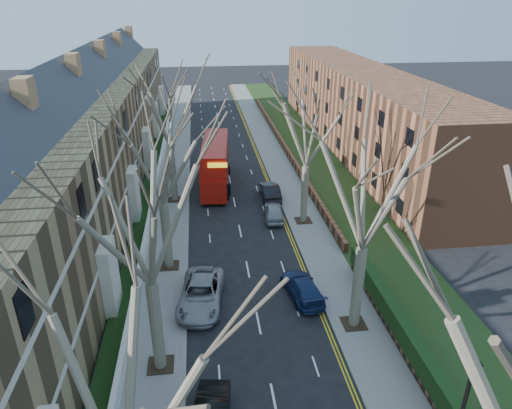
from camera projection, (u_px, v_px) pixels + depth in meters
name	position (u px, v px, depth m)	size (l,w,h in m)	color
pavement_left	(176.00, 163.00, 54.27)	(3.00, 102.00, 0.12)	slate
pavement_right	(275.00, 159.00, 55.64)	(3.00, 102.00, 0.12)	slate
terrace_left	(89.00, 140.00, 43.91)	(9.70, 78.00, 13.60)	brown
flats_right	(359.00, 109.00, 58.48)	(13.97, 54.00, 10.00)	brown
wall_hedge_right	(435.00, 384.00, 22.05)	(0.70, 24.00, 1.80)	#512E22
front_wall_left	(157.00, 184.00, 46.64)	(0.30, 78.00, 1.00)	white
grass_verge_right	(311.00, 157.00, 56.11)	(6.00, 102.00, 0.06)	#1E3312
tree_left_near	(107.00, 390.00, 11.85)	(9.80, 9.80, 13.73)	brown
tree_left_mid	(143.00, 207.00, 20.60)	(10.50, 10.50, 14.71)	brown
tree_left_far	(158.00, 147.00, 29.74)	(10.15, 10.15, 14.22)	brown
tree_left_dist	(167.00, 103.00, 40.42)	(10.50, 10.50, 14.71)	brown
tree_right_mid	(370.00, 179.00, 23.69)	(10.50, 10.50, 14.71)	brown
tree_right_far	(308.00, 119.00, 36.44)	(10.15, 10.15, 14.22)	brown
double_decker_bus	(215.00, 165.00, 47.05)	(3.50, 11.27, 4.64)	#A5130B
car_left_far	(201.00, 294.00, 29.27)	(2.67, 5.78, 1.61)	gray
car_right_near	(302.00, 288.00, 30.09)	(1.89, 4.66, 1.35)	navy
car_right_mid	(274.00, 212.00, 40.59)	(1.64, 4.08, 1.39)	gray
car_right_far	(270.00, 191.00, 44.62)	(1.64, 4.71, 1.55)	black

